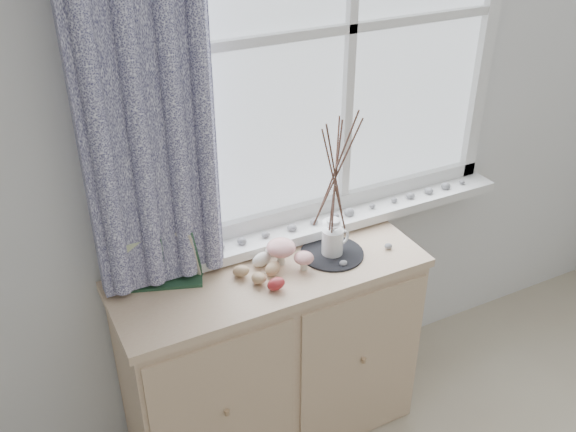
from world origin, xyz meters
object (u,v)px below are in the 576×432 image
object	(u,v)px
botanical_book	(163,261)
sideboard	(272,356)
toadstool_cluster	(287,251)
twig_pitcher	(335,171)

from	to	relation	value
botanical_book	sideboard	bearing A→B (deg)	6.85
toadstool_cluster	twig_pitcher	distance (m)	0.36
sideboard	twig_pitcher	size ratio (longest dim) A/B	1.90
sideboard	botanical_book	xyz separation A→B (m)	(-0.38, 0.08, 0.54)
toadstool_cluster	twig_pitcher	world-z (taller)	twig_pitcher
toadstool_cluster	sideboard	bearing A→B (deg)	-173.78
sideboard	toadstool_cluster	world-z (taller)	toadstool_cluster
twig_pitcher	sideboard	bearing A→B (deg)	167.07
sideboard	botanical_book	bearing A→B (deg)	167.42
botanical_book	toadstool_cluster	size ratio (longest dim) A/B	1.98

